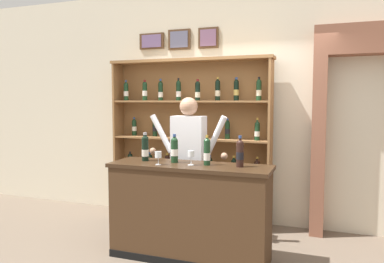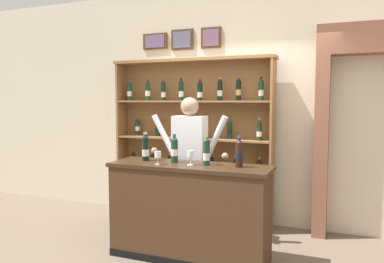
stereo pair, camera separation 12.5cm
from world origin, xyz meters
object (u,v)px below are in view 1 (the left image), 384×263
object	(u,v)px
tasting_bottle_chianti	(145,148)
tasting_bottle_rosso	(240,153)
wine_shelf	(190,136)
wine_glass_right	(158,155)
shopkeeper	(189,152)
wine_glass_left	(191,155)
tasting_bottle_brunello	(207,152)
tasting_counter	(190,212)
tasting_bottle_bianco	(174,149)

from	to	relation	value
tasting_bottle_chianti	tasting_bottle_rosso	xyz separation A→B (m)	(1.08, -0.02, -0.00)
wine_shelf	wine_glass_right	size ratio (longest dim) A/B	16.34
shopkeeper	wine_glass_left	xyz separation A→B (m)	(0.23, -0.56, 0.06)
tasting_bottle_brunello	wine_glass_right	size ratio (longest dim) A/B	2.24
tasting_counter	shopkeeper	bearing A→B (deg)	111.72
tasting_counter	wine_glass_left	distance (m)	0.62
tasting_bottle_bianco	tasting_bottle_chianti	bearing A→B (deg)	-179.03
wine_shelf	wine_glass_right	distance (m)	1.37
tasting_counter	shopkeeper	distance (m)	0.79
tasting_counter	tasting_bottle_brunello	world-z (taller)	tasting_bottle_brunello
tasting_bottle_chianti	tasting_bottle_bianco	world-z (taller)	tasting_bottle_chianti
tasting_counter	wine_glass_right	xyz separation A→B (m)	(-0.30, -0.14, 0.61)
tasting_bottle_bianco	tasting_bottle_rosso	world-z (taller)	tasting_bottle_rosso
tasting_bottle_brunello	tasting_bottle_rosso	distance (m)	0.35
tasting_bottle_chianti	tasting_bottle_bianco	bearing A→B (deg)	0.97
tasting_bottle_chianti	tasting_bottle_bianco	xyz separation A→B (m)	(0.35, 0.01, -0.00)
tasting_bottle_brunello	tasting_bottle_rosso	xyz separation A→B (m)	(0.35, 0.01, 0.00)
tasting_bottle_chianti	wine_glass_left	size ratio (longest dim) A/B	2.10
shopkeeper	tasting_bottle_chianti	size ratio (longest dim) A/B	5.44
tasting_bottle_chianti	wine_glass_left	bearing A→B (deg)	-9.05
wine_glass_left	wine_glass_right	xyz separation A→B (m)	(-0.33, -0.09, -0.01)
tasting_counter	wine_glass_left	world-z (taller)	wine_glass_left
tasting_counter	tasting_bottle_bianco	bearing A→B (deg)	164.42
tasting_bottle_rosso	wine_glass_right	world-z (taller)	tasting_bottle_rosso
tasting_counter	tasting_bottle_chianti	world-z (taller)	tasting_bottle_chianti
tasting_bottle_brunello	wine_glass_right	bearing A→B (deg)	-162.25
shopkeeper	wine_glass_left	bearing A→B (deg)	-67.14
tasting_bottle_rosso	tasting_bottle_bianco	bearing A→B (deg)	178.19
wine_shelf	wine_glass_left	bearing A→B (deg)	-69.35
tasting_bottle_rosso	tasting_counter	bearing A→B (deg)	-176.57
tasting_counter	tasting_bottle_bianco	xyz separation A→B (m)	(-0.20, 0.06, 0.66)
wine_glass_right	wine_shelf	bearing A→B (deg)	96.05
tasting_bottle_chianti	shopkeeper	bearing A→B (deg)	53.27
shopkeeper	wine_glass_left	distance (m)	0.61
tasting_counter	tasting_bottle_brunello	bearing A→B (deg)	5.85
wine_glass_left	shopkeeper	bearing A→B (deg)	112.86
tasting_bottle_brunello	wine_glass_left	distance (m)	0.17
wine_shelf	wine_glass_right	world-z (taller)	wine_shelf
tasting_counter	tasting_bottle_bianco	distance (m)	0.69
wine_shelf	tasting_bottle_brunello	size ratio (longest dim) A/B	7.31
tasting_bottle_brunello	wine_glass_left	xyz separation A→B (m)	(-0.16, -0.06, -0.03)
wine_glass_left	wine_glass_right	world-z (taller)	wine_glass_left
shopkeeper	tasting_bottle_brunello	world-z (taller)	shopkeeper
tasting_bottle_chianti	wine_glass_right	world-z (taller)	tasting_bottle_chianti
tasting_counter	tasting_bottle_brunello	xyz separation A→B (m)	(0.19, 0.02, 0.66)
wine_glass_left	wine_glass_right	distance (m)	0.35
shopkeeper	tasting_bottle_bianco	xyz separation A→B (m)	(0.01, -0.46, 0.09)
shopkeeper	wine_glass_right	world-z (taller)	shopkeeper
tasting_bottle_bianco	tasting_bottle_rosso	size ratio (longest dim) A/B	0.97
tasting_bottle_brunello	tasting_bottle_bianco	bearing A→B (deg)	174.64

